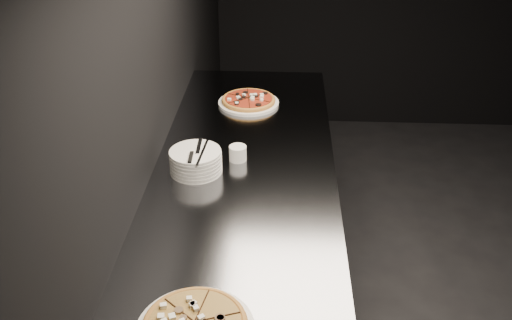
{
  "coord_description": "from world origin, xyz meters",
  "views": [
    {
      "loc": [
        -1.98,
        -1.88,
        2.1
      ],
      "look_at": [
        -2.08,
        0.06,
        1.0
      ],
      "focal_mm": 40.0,
      "sensor_mm": 36.0,
      "label": 1
    }
  ],
  "objects_px": {
    "plate_stack": "(196,161)",
    "ramekin": "(238,153)",
    "counter": "(244,274)",
    "cutlery": "(197,152)",
    "pizza_tomato": "(249,101)"
  },
  "relations": [
    {
      "from": "counter",
      "to": "plate_stack",
      "type": "height_order",
      "value": "plate_stack"
    },
    {
      "from": "plate_stack",
      "to": "ramekin",
      "type": "relative_size",
      "value": 2.86
    },
    {
      "from": "cutlery",
      "to": "plate_stack",
      "type": "bearing_deg",
      "value": 115.65
    },
    {
      "from": "counter",
      "to": "cutlery",
      "type": "xyz_separation_m",
      "value": [
        -0.19,
        0.07,
        0.56
      ]
    },
    {
      "from": "cutlery",
      "to": "counter",
      "type": "bearing_deg",
      "value": -22.62
    },
    {
      "from": "cutlery",
      "to": "ramekin",
      "type": "xyz_separation_m",
      "value": [
        0.15,
        0.12,
        -0.06
      ]
    },
    {
      "from": "cutlery",
      "to": "pizza_tomato",
      "type": "bearing_deg",
      "value": 74.81
    },
    {
      "from": "plate_stack",
      "to": "counter",
      "type": "bearing_deg",
      "value": -23.88
    },
    {
      "from": "plate_stack",
      "to": "cutlery",
      "type": "bearing_deg",
      "value": -62.38
    },
    {
      "from": "counter",
      "to": "pizza_tomato",
      "type": "relative_size",
      "value": 6.83
    },
    {
      "from": "pizza_tomato",
      "to": "cutlery",
      "type": "bearing_deg",
      "value": -103.22
    },
    {
      "from": "counter",
      "to": "plate_stack",
      "type": "distance_m",
      "value": 0.55
    },
    {
      "from": "plate_stack",
      "to": "cutlery",
      "type": "xyz_separation_m",
      "value": [
        0.01,
        -0.02,
        0.05
      ]
    },
    {
      "from": "counter",
      "to": "pizza_tomato",
      "type": "xyz_separation_m",
      "value": [
        -0.02,
        0.76,
        0.48
      ]
    },
    {
      "from": "counter",
      "to": "plate_stack",
      "type": "relative_size",
      "value": 11.76
    }
  ]
}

